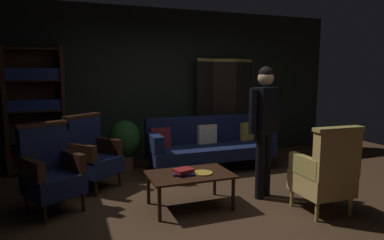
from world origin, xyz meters
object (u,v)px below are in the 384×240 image
Objects in this scene: standing_figure at (265,120)px; brass_tray at (203,173)px; coffee_table at (190,177)px; book_red_leather at (183,171)px; armchair_wing_left at (92,154)px; armchair_wing_right at (51,170)px; potted_plant at (125,142)px; book_navy_cloth at (183,173)px; bookshelf at (36,109)px; folding_screen at (224,106)px; armchair_gilt_accent at (326,172)px; velvet_couch at (209,142)px.

brass_tray is at bearing -177.64° from standing_figure.
book_red_leather is (-0.09, -0.02, 0.10)m from coffee_table.
armchair_wing_left is 4.32× the size of brass_tray.
potted_plant is (1.09, 1.39, -0.00)m from armchair_wing_right.
book_navy_cloth is 0.04m from book_red_leather.
book_navy_cloth is at bearing -165.96° from book_red_leather.
folding_screen is at bearing 1.47° from bookshelf.
folding_screen is at bearing 12.04° from potted_plant.
folding_screen is 0.93× the size of bookshelf.
folding_screen is 3.05m from armchair_gilt_accent.
armchair_wing_left is (0.76, -1.06, -0.56)m from bookshelf.
book_navy_cloth is at bearing -50.07° from armchair_wing_left.
bookshelf is at bearing -178.53° from folding_screen.
folding_screen is 1.20m from velvet_couch.
potted_plant is at bearing 101.71° from book_navy_cloth.
coffee_table is 0.96× the size of armchair_wing_left.
armchair_wing_right is at bearing 161.79° from book_navy_cloth.
armchair_gilt_accent is at bearing -26.89° from coffee_table.
velvet_couch is at bearing 56.92° from book_navy_cloth.
folding_screen is at bearing 58.87° from brass_tray.
standing_figure reaches higher than book_red_leather.
bookshelf is at bearing 137.89° from armchair_gilt_accent.
bookshelf reaches higher than book_red_leather.
potted_plant is at bearing 163.80° from velvet_couch.
armchair_gilt_accent is (0.53, -2.18, 0.04)m from velvet_couch.
coffee_table is 0.16m from brass_tray.
book_red_leather is at bearing -125.53° from folding_screen.
bookshelf is at bearing 141.86° from standing_figure.
standing_figure is 7.07× the size of brass_tray.
armchair_gilt_accent is at bearing -24.98° from book_navy_cloth.
armchair_wing_right is (-2.45, -0.99, 0.04)m from velvet_couch.
armchair_wing_left is at bearing 143.02° from armchair_gilt_accent.
armchair_gilt_accent is at bearing -24.98° from book_red_leather.
armchair_wing_left is at bearing -54.24° from bookshelf.
armchair_gilt_accent is 1.23× the size of potted_plant.
folding_screen is 1.90× the size of coffee_table.
bookshelf is at bearing 98.36° from armchair_wing_right.
coffee_table is at bearing -75.65° from potted_plant.
coffee_table is 4.68× the size of book_red_leather.
book_red_leather is at bearing -78.29° from potted_plant.
bookshelf is 2.43× the size of potted_plant.
standing_figure is 1.25m from book_navy_cloth.
book_navy_cloth is (-0.09, -0.02, 0.06)m from coffee_table.
potted_plant is (-1.88, 2.57, -0.00)m from armchair_gilt_accent.
folding_screen is 2.90m from armchair_wing_left.
book_navy_cloth is (-1.10, 0.00, -0.59)m from standing_figure.
velvet_couch is 2.04× the size of armchair_gilt_accent.
coffee_table is at bearing 178.84° from standing_figure.
book_navy_cloth is at bearing -168.40° from coffee_table.
armchair_wing_left is 1.00× the size of armchair_wing_right.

